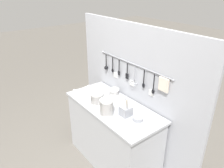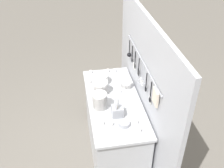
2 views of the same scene
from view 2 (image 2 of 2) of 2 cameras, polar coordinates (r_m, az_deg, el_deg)
The scene contains 18 objects.
ground_plane at distance 3.62m, azimuth 0.38°, elevation -14.52°, with size 20.00×20.00×0.00m, color #666059.
counter at distance 3.30m, azimuth 0.41°, elevation -9.52°, with size 1.35×0.60×0.89m.
back_wall at distance 3.04m, azimuth 6.66°, elevation -2.14°, with size 2.15×0.11×1.86m.
bowl_stack_nested_right at distance 3.17m, azimuth 3.13°, elevation -0.12°, with size 0.13×0.13×0.09m.
bowl_stack_short_front at distance 3.05m, azimuth -2.41°, elevation -0.82°, with size 0.16×0.16×0.16m.
bowl_stack_tall_left at distance 2.83m, azimuth -2.68°, elevation -3.75°, with size 0.15×0.15×0.20m.
plate_stack at distance 3.23m, azimuth -2.62°, elevation 1.04°, with size 0.20×0.20×0.12m.
steel_mixing_bowl at distance 2.68m, azimuth 2.67°, elevation -8.62°, with size 0.12×0.12×0.04m.
cutlery_caddy at distance 2.77m, azimuth 1.15°, elevation -5.92°, with size 0.12×0.12×0.26m.
cup_back_right at distance 2.69m, azimuth -2.13°, elevation -8.55°, with size 0.04×0.04×0.04m.
cup_back_left at distance 3.10m, azimuth 1.63°, elevation -1.63°, with size 0.04×0.04×0.04m.
cup_edge_near at distance 3.47m, azimuth -0.90°, elevation 2.92°, with size 0.04×0.04×0.04m.
cup_edge_far at distance 3.27m, azimuth -4.94°, elevation 0.49°, with size 0.04×0.04×0.04m.
cup_mid_row at distance 3.46m, azimuth -4.66°, elevation 2.62°, with size 0.04×0.04×0.04m.
cup_front_right at distance 2.71m, azimuth 5.36°, elevation -8.22°, with size 0.04×0.04×0.04m.
cup_beside_plates at distance 2.63m, azimuth 6.02°, elevation -9.93°, with size 0.04×0.04×0.04m.
cup_front_left at distance 2.68m, azimuth -0.17°, elevation -8.73°, with size 0.04×0.04×0.04m.
cup_centre at distance 3.47m, azimuth 0.58°, elevation 2.91°, with size 0.04×0.04×0.04m.
Camera 2 is at (2.30, -0.43, 2.77)m, focal length 42.00 mm.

